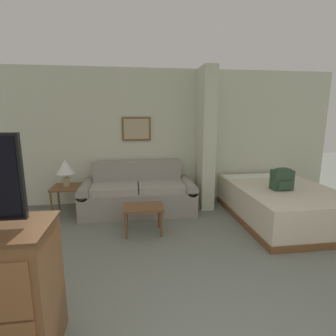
{
  "coord_description": "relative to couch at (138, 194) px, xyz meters",
  "views": [
    {
      "loc": [
        -0.51,
        -0.99,
        1.76
      ],
      "look_at": [
        -0.04,
        2.43,
        1.05
      ],
      "focal_mm": 28.0,
      "sensor_mm": 36.0,
      "label": 1
    }
  ],
  "objects": [
    {
      "name": "bed",
      "position": [
        2.4,
        -0.69,
        -0.04
      ],
      "size": [
        1.55,
        2.14,
        0.57
      ],
      "color": "brown",
      "rests_on": "ground_plane"
    },
    {
      "name": "wall_partition_pillar",
      "position": [
        1.28,
        0.13,
        0.97
      ],
      "size": [
        0.24,
        0.58,
        2.6
      ],
      "color": "beige",
      "rests_on": "ground_plane"
    },
    {
      "name": "coffee_table",
      "position": [
        0.05,
        -0.93,
        0.03
      ],
      "size": [
        0.59,
        0.41,
        0.43
      ],
      "color": "brown",
      "rests_on": "ground_plane"
    },
    {
      "name": "backpack",
      "position": [
        2.28,
        -0.84,
        0.43
      ],
      "size": [
        0.32,
        0.22,
        0.36
      ],
      "color": "#2D4733",
      "rests_on": "bed"
    },
    {
      "name": "couch",
      "position": [
        0.0,
        0.0,
        0.0
      ],
      "size": [
        2.05,
        0.84,
        0.9
      ],
      "color": "gray",
      "rests_on": "ground_plane"
    },
    {
      "name": "wall_back",
      "position": [
        0.42,
        0.48,
        0.97
      ],
      "size": [
        7.07,
        0.16,
        2.6
      ],
      "color": "beige",
      "rests_on": "ground_plane"
    },
    {
      "name": "table_lamp",
      "position": [
        -1.24,
        -0.02,
        0.53
      ],
      "size": [
        0.3,
        0.3,
        0.47
      ],
      "color": "tan",
      "rests_on": "side_table"
    },
    {
      "name": "side_table",
      "position": [
        -1.24,
        -0.02,
        0.13
      ],
      "size": [
        0.49,
        0.49,
        0.53
      ],
      "color": "brown",
      "rests_on": "ground_plane"
    }
  ]
}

